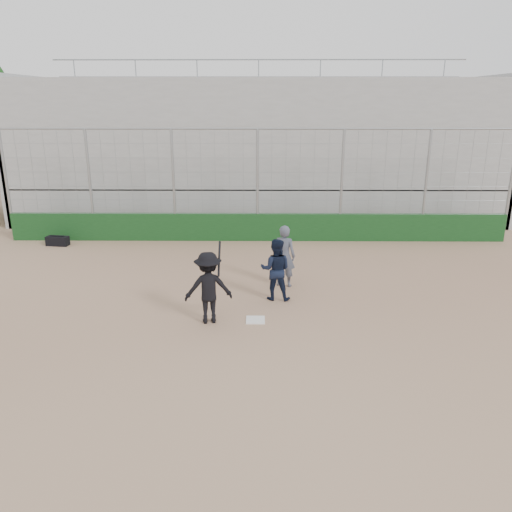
{
  "coord_description": "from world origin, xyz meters",
  "views": [
    {
      "loc": [
        0.11,
        -10.74,
        4.97
      ],
      "look_at": [
        0.0,
        1.4,
        1.15
      ],
      "focal_mm": 35.0,
      "sensor_mm": 36.0,
      "label": 1
    }
  ],
  "objects_px": {
    "batter_at_plate": "(208,288)",
    "equipment_bag": "(58,241)",
    "umpire": "(284,259)",
    "catcher_crouched": "(275,280)"
  },
  "relations": [
    {
      "from": "catcher_crouched",
      "to": "equipment_bag",
      "type": "xyz_separation_m",
      "value": [
        -7.61,
        4.95,
        -0.38
      ]
    },
    {
      "from": "batter_at_plate",
      "to": "catcher_crouched",
      "type": "relative_size",
      "value": 1.67
    },
    {
      "from": "batter_at_plate",
      "to": "equipment_bag",
      "type": "height_order",
      "value": "batter_at_plate"
    },
    {
      "from": "catcher_crouched",
      "to": "batter_at_plate",
      "type": "bearing_deg",
      "value": -139.35
    },
    {
      "from": "batter_at_plate",
      "to": "equipment_bag",
      "type": "relative_size",
      "value": 2.29
    },
    {
      "from": "catcher_crouched",
      "to": "equipment_bag",
      "type": "bearing_deg",
      "value": 146.92
    },
    {
      "from": "batter_at_plate",
      "to": "umpire",
      "type": "height_order",
      "value": "batter_at_plate"
    },
    {
      "from": "umpire",
      "to": "equipment_bag",
      "type": "distance_m",
      "value": 8.82
    },
    {
      "from": "umpire",
      "to": "equipment_bag",
      "type": "xyz_separation_m",
      "value": [
        -7.87,
        3.94,
        -0.61
      ]
    },
    {
      "from": "umpire",
      "to": "batter_at_plate",
      "type": "bearing_deg",
      "value": 70.39
    }
  ]
}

